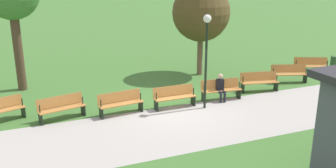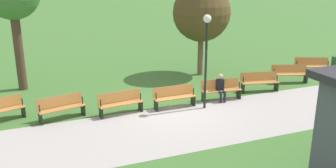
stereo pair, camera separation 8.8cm
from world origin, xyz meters
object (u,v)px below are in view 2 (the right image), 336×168
bench_1 (289,73)px  lamp_post (206,44)px  bench_2 (259,81)px  bench_7 (0,110)px  bench_5 (120,102)px  bench_6 (61,107)px  bench_4 (174,96)px  trash_bin (335,64)px  bench_3 (221,89)px  tree_1 (201,13)px  person_seated (221,87)px  bench_0 (312,66)px

bench_1 → lamp_post: (5.57, 1.61, 2.22)m
bench_2 → bench_7: same height
bench_1 → bench_5: bearing=24.0°
bench_5 → bench_6: bearing=-14.9°
bench_4 → bench_5: same height
lamp_post → trash_bin: lamp_post is taller
bench_6 → bench_7: bearing=-26.9°
bench_3 → bench_6: size_ratio=0.99×
bench_5 → bench_3: bearing=174.0°
bench_2 → lamp_post: lamp_post is taller
bench_5 → bench_6: size_ratio=0.99×
bench_3 → trash_bin: size_ratio=2.20×
trash_bin → bench_4: bearing=10.2°
tree_1 → bench_5: bearing=35.6°
person_seated → bench_2: bearing=-162.2°
bench_0 → bench_6: same height
bench_4 → bench_5: size_ratio=0.98×
bench_5 → bench_7: (4.43, -0.94, 0.00)m
bench_2 → trash_bin: bench_2 is taller
bench_2 → bench_3: bearing=20.9°
tree_1 → lamp_post: 5.03m
bench_2 → bench_3: 2.27m
bench_0 → bench_5: same height
bench_0 → bench_3: bearing=38.9°
bench_3 → lamp_post: lamp_post is taller
bench_2 → lamp_post: bearing=28.9°
bench_1 → bench_6: bearing=21.0°
bench_0 → trash_bin: 1.67m
trash_bin → bench_0: bearing=0.8°
tree_1 → lamp_post: tree_1 is taller
bench_4 → bench_7: bearing=-8.9°
bench_0 → trash_bin: bench_0 is taller
bench_0 → bench_5: bearing=32.9°
bench_0 → lamp_post: bearing=41.4°
bench_0 → person_seated: (6.64, 1.88, 0.16)m
lamp_post → trash_bin: size_ratio=4.64×
bench_2 → bench_0: bearing=-150.1°
tree_1 → bench_1: bearing=140.1°
bench_6 → lamp_post: 6.14m
bench_1 → bench_4: same height
bench_7 → bench_1: bearing=162.0°
bench_2 → trash_bin: bearing=-154.7°
bench_5 → trash_bin: bench_5 is taller
bench_6 → bench_7: 2.27m
bench_0 → bench_6: 13.39m
bench_0 → tree_1: (5.65, -2.15, 2.83)m
bench_5 → person_seated: (-4.44, 0.13, 0.16)m
bench_1 → bench_7: 13.40m
bench_1 → tree_1: bearing=-21.9°
bench_4 → trash_bin: size_ratio=2.15×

